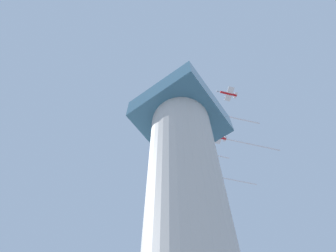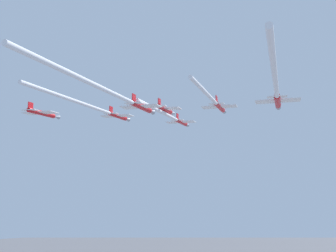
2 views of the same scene
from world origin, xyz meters
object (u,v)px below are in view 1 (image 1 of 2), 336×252
object	(u,v)px
jet_lead	(182,129)
control_tower	(188,227)
jet_starboard_inner	(195,151)
jet_starboard_outer	(228,94)
jet_port_inner	(215,114)
jet_port_trail	(236,141)
jet_center_rear	(216,177)
jet_port_outer	(193,130)

from	to	relation	value
jet_lead	control_tower	bearing A→B (deg)	161.59
jet_starboard_inner	jet_starboard_outer	size ratio (longest dim) A/B	2.62
jet_lead	jet_port_inner	bearing A→B (deg)	-131.56
jet_port_inner	control_tower	bearing A→B (deg)	147.55
jet_lead	jet_port_trail	xyz separation A→B (m)	(27.83, -23.78, -1.15)
jet_lead	jet_center_rear	xyz separation A→B (m)	(44.95, 2.15, -1.18)
jet_port_outer	jet_starboard_outer	size ratio (longest dim) A/B	1.00
jet_port_inner	jet_starboard_inner	world-z (taller)	jet_starboard_inner
control_tower	jet_center_rear	bearing A→B (deg)	22.03
jet_port_inner	jet_port_outer	size ratio (longest dim) A/B	3.28
control_tower	jet_starboard_inner	world-z (taller)	jet_starboard_inner
jet_lead	jet_port_outer	size ratio (longest dim) A/B	2.96
jet_starboard_inner	jet_port_trail	bearing A→B (deg)	-123.64
jet_lead	jet_port_outer	distance (m)	7.38
jet_starboard_inner	jet_center_rear	distance (m)	24.86
jet_lead	jet_center_rear	world-z (taller)	jet_lead
jet_port_trail	jet_lead	bearing A→B (deg)	90.00
jet_starboard_inner	jet_port_trail	xyz separation A→B (m)	(7.60, -26.77, -2.45)
jet_port_inner	jet_center_rear	xyz separation A→B (m)	(41.75, 25.17, -1.57)
control_tower	jet_center_rear	size ratio (longest dim) A/B	0.74
jet_port_outer	jet_port_inner	bearing A→B (deg)	-146.68
jet_starboard_inner	jet_port_outer	bearing A→B (deg)	158.18
jet_port_trail	jet_starboard_outer	bearing A→B (deg)	153.36
control_tower	jet_starboard_inner	bearing A→B (deg)	27.10
jet_lead	jet_center_rear	bearing A→B (deg)	-46.75
jet_port_outer	jet_center_rear	size ratio (longest dim) A/B	0.31
jet_center_rear	jet_port_inner	bearing A→B (deg)	161.60
jet_starboard_inner	jet_lead	bearing A→B (deg)	138.94
control_tower	jet_lead	xyz separation A→B (m)	(80.98, 48.81, 178.87)
jet_port_outer	jet_port_trail	distance (m)	29.45
jet_port_trail	jet_center_rear	bearing A→B (deg)	7.07
jet_lead	jet_port_inner	size ratio (longest dim) A/B	0.90
jet_lead	jet_starboard_outer	size ratio (longest dim) A/B	2.96
jet_center_rear	jet_starboard_inner	bearing A→B (deg)	128.56
jet_port_inner	jet_port_trail	size ratio (longest dim) A/B	0.97
jet_starboard_outer	jet_starboard_inner	bearing A→B (deg)	9.45
jet_starboard_inner	jet_port_trail	world-z (taller)	jet_starboard_inner
jet_port_inner	jet_port_outer	bearing A→B (deg)	33.32
jet_port_inner	jet_starboard_outer	bearing A→B (deg)	-166.36
jet_port_outer	jet_port_trail	size ratio (longest dim) A/B	0.30
jet_starboard_inner	jet_port_trail	distance (m)	27.94
control_tower	jet_port_inner	world-z (taller)	jet_port_inner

